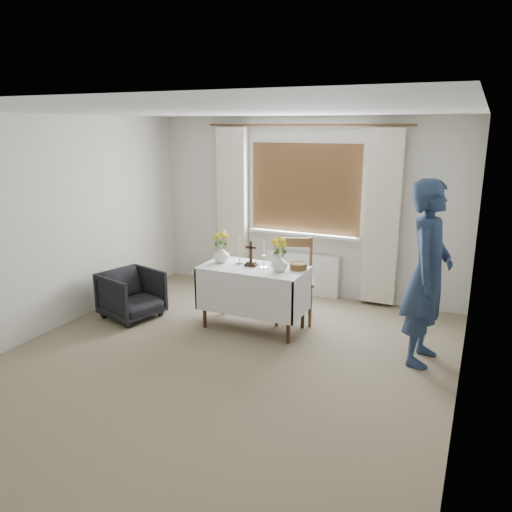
{
  "coord_description": "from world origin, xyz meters",
  "views": [
    {
      "loc": [
        2.3,
        -4.11,
        2.38
      ],
      "look_at": [
        0.04,
        0.78,
        0.96
      ],
      "focal_mm": 35.0,
      "sensor_mm": 36.0,
      "label": 1
    }
  ],
  "objects": [
    {
      "name": "ground",
      "position": [
        0.0,
        0.0,
        0.0
      ],
      "size": [
        5.0,
        5.0,
        0.0
      ],
      "primitive_type": "plane",
      "color": "gray",
      "rests_on": "ground"
    },
    {
      "name": "flower_vase_right",
      "position": [
        0.25,
        0.95,
        0.86
      ],
      "size": [
        0.23,
        0.23,
        0.2
      ],
      "primitive_type": "imported",
      "rotation": [
        0.0,
        0.0,
        0.21
      ],
      "color": "silver",
      "rests_on": "altar_table"
    },
    {
      "name": "wicker_basket",
      "position": [
        0.42,
        1.12,
        0.8
      ],
      "size": [
        0.26,
        0.26,
        0.08
      ],
      "primitive_type": "cylinder",
      "rotation": [
        0.0,
        0.0,
        0.34
      ],
      "color": "brown",
      "rests_on": "altar_table"
    },
    {
      "name": "candlestick_left",
      "position": [
        -0.29,
        1.01,
        0.93
      ],
      "size": [
        0.11,
        0.11,
        0.34
      ],
      "primitive_type": null,
      "rotation": [
        0.0,
        0.0,
        0.18
      ],
      "color": "silver",
      "rests_on": "altar_table"
    },
    {
      "name": "wooden_cross",
      "position": [
        -0.14,
        1.01,
        0.91
      ],
      "size": [
        0.15,
        0.11,
        0.3
      ],
      "primitive_type": null,
      "rotation": [
        0.0,
        0.0,
        0.06
      ],
      "color": "black",
      "rests_on": "altar_table"
    },
    {
      "name": "altar_table",
      "position": [
        -0.09,
        0.98,
        0.38
      ],
      "size": [
        1.24,
        0.64,
        0.76
      ],
      "primitive_type": "cube",
      "color": "white",
      "rests_on": "ground"
    },
    {
      "name": "person",
      "position": [
        1.86,
        0.93,
        0.94
      ],
      "size": [
        0.51,
        0.73,
        1.89
      ],
      "primitive_type": "imported",
      "rotation": [
        0.0,
        0.0,
        1.48
      ],
      "color": "navy",
      "rests_on": "ground"
    },
    {
      "name": "candlestick_right",
      "position": [
        0.03,
        1.0,
        0.92
      ],
      "size": [
        0.1,
        0.1,
        0.32
      ],
      "primitive_type": null,
      "rotation": [
        0.0,
        0.0,
        0.09
      ],
      "color": "silver",
      "rests_on": "altar_table"
    },
    {
      "name": "flower_vase_left",
      "position": [
        -0.54,
        1.01,
        0.86
      ],
      "size": [
        0.2,
        0.2,
        0.21
      ],
      "primitive_type": "imported",
      "rotation": [
        0.0,
        0.0,
        -0.01
      ],
      "color": "silver",
      "rests_on": "altar_table"
    },
    {
      "name": "wooden_chair",
      "position": [
        0.26,
        1.42,
        0.51
      ],
      "size": [
        0.6,
        0.6,
        1.02
      ],
      "primitive_type": null,
      "rotation": [
        0.0,
        0.0,
        0.34
      ],
      "color": "brown",
      "rests_on": "ground"
    },
    {
      "name": "radiator",
      "position": [
        0.0,
        2.42,
        0.3
      ],
      "size": [
        1.1,
        0.1,
        0.6
      ],
      "primitive_type": "cube",
      "color": "silver",
      "rests_on": "ground"
    },
    {
      "name": "armchair",
      "position": [
        -1.63,
        0.64,
        0.3
      ],
      "size": [
        0.81,
        0.8,
        0.61
      ],
      "primitive_type": "imported",
      "rotation": [
        0.0,
        0.0,
        1.31
      ],
      "color": "black",
      "rests_on": "ground"
    }
  ]
}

